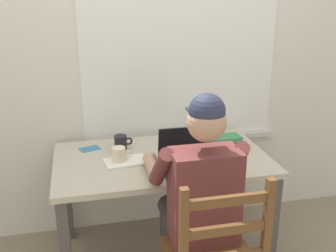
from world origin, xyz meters
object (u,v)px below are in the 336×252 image
object	(u,v)px
computer_mouse	(233,165)
landscape_photo_print	(90,149)
book_stack_main	(224,142)
coffee_mug_white	(119,155)
desk	(162,171)
laptop	(189,159)
seated_person	(198,192)
coffee_mug_dark	(121,142)

from	to	relation	value
computer_mouse	landscape_photo_print	size ratio (longest dim) A/B	0.77
book_stack_main	landscape_photo_print	xyz separation A→B (m)	(-0.86, 0.19, -0.04)
coffee_mug_white	book_stack_main	distance (m)	0.70
desk	laptop	xyz separation A→B (m)	(0.12, -0.19, 0.15)
seated_person	landscape_photo_print	xyz separation A→B (m)	(-0.53, 0.70, 0.02)
coffee_mug_dark	landscape_photo_print	xyz separation A→B (m)	(-0.20, 0.05, -0.05)
desk	seated_person	world-z (taller)	seated_person
laptop	book_stack_main	world-z (taller)	laptop
desk	seated_person	distance (m)	0.48
book_stack_main	landscape_photo_print	bearing A→B (deg)	167.55
coffee_mug_white	laptop	bearing A→B (deg)	-23.35
laptop	book_stack_main	size ratio (longest dim) A/B	1.52
coffee_mug_dark	laptop	bearing A→B (deg)	-46.89
coffee_mug_dark	book_stack_main	distance (m)	0.67
landscape_photo_print	book_stack_main	bearing A→B (deg)	-32.29
seated_person	coffee_mug_white	distance (m)	0.57
seated_person	computer_mouse	size ratio (longest dim) A/B	12.64
book_stack_main	landscape_photo_print	size ratio (longest dim) A/B	1.67
laptop	coffee_mug_dark	world-z (taller)	laptop
computer_mouse	landscape_photo_print	bearing A→B (deg)	148.92
seated_person	coffee_mug_dark	size ratio (longest dim) A/B	10.63
desk	book_stack_main	distance (m)	0.45
seated_person	coffee_mug_white	bearing A→B (deg)	129.57
computer_mouse	landscape_photo_print	distance (m)	0.94
coffee_mug_white	book_stack_main	xyz separation A→B (m)	(0.69, 0.07, -0.01)
computer_mouse	laptop	bearing A→B (deg)	167.48
landscape_photo_print	computer_mouse	bearing A→B (deg)	-50.92
laptop	coffee_mug_white	distance (m)	0.42
coffee_mug_white	coffee_mug_dark	size ratio (longest dim) A/B	1.02
coffee_mug_white	landscape_photo_print	distance (m)	0.31
coffee_mug_dark	desk	bearing A→B (deg)	-38.21
coffee_mug_white	book_stack_main	bearing A→B (deg)	6.02
laptop	computer_mouse	bearing A→B (deg)	-12.52
coffee_mug_dark	coffee_mug_white	bearing A→B (deg)	-99.69
laptop	coffee_mug_dark	distance (m)	0.52
coffee_mug_dark	seated_person	bearing A→B (deg)	-63.23
landscape_photo_print	coffee_mug_dark	bearing A→B (deg)	-34.76
computer_mouse	coffee_mug_dark	bearing A→B (deg)	144.49
computer_mouse	coffee_mug_dark	world-z (taller)	coffee_mug_dark
book_stack_main	coffee_mug_white	bearing A→B (deg)	-173.98
laptop	book_stack_main	distance (m)	0.39
desk	book_stack_main	world-z (taller)	book_stack_main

